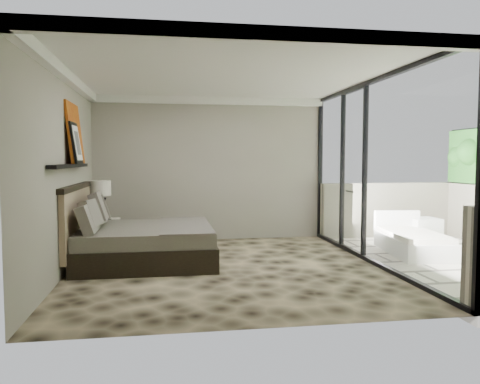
{
  "coord_description": "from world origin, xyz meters",
  "views": [
    {
      "loc": [
        -0.86,
        -6.7,
        1.59
      ],
      "look_at": [
        0.26,
        0.4,
        1.09
      ],
      "focal_mm": 35.0,
      "sensor_mm": 36.0,
      "label": 1
    }
  ],
  "objects": [
    {
      "name": "left_wall",
      "position": [
        -2.24,
        0.0,
        1.4
      ],
      "size": [
        0.02,
        5.0,
        2.8
      ],
      "primitive_type": "cube",
      "color": "gray",
      "rests_on": "floor"
    },
    {
      "name": "bed",
      "position": [
        -1.27,
        0.58,
        0.34
      ],
      "size": [
        2.09,
        2.03,
        1.16
      ],
      "color": "black",
      "rests_on": "floor"
    },
    {
      "name": "nightstand",
      "position": [
        -1.99,
        1.84,
        0.29
      ],
      "size": [
        0.69,
        0.69,
        0.58
      ],
      "primitive_type": "cube",
      "rotation": [
        0.0,
        0.0,
        -0.21
      ],
      "color": "black",
      "rests_on": "floor"
    },
    {
      "name": "ottoman",
      "position": [
        3.85,
        1.26,
        0.25
      ],
      "size": [
        0.5,
        0.5,
        0.5
      ],
      "primitive_type": "cube",
      "rotation": [
        0.0,
        0.0,
        -0.0
      ],
      "color": "silver",
      "rests_on": "terrace_slab"
    },
    {
      "name": "abstract_canvas",
      "position": [
        -2.19,
        0.57,
        1.97
      ],
      "size": [
        0.13,
        0.9,
        0.9
      ],
      "primitive_type": "cube",
      "rotation": [
        0.0,
        -0.1,
        0.0
      ],
      "color": "#C45510",
      "rests_on": "picture_ledge"
    },
    {
      "name": "ceiling",
      "position": [
        0.0,
        0.0,
        2.79
      ],
      "size": [
        4.5,
        5.0,
        0.02
      ],
      "primitive_type": "cube",
      "color": "silver",
      "rests_on": "back_wall"
    },
    {
      "name": "table_lamp",
      "position": [
        -2.02,
        1.81,
        0.96
      ],
      "size": [
        0.38,
        0.38,
        0.7
      ],
      "color": "black",
      "rests_on": "nightstand"
    },
    {
      "name": "floor",
      "position": [
        0.0,
        0.0,
        0.0
      ],
      "size": [
        5.0,
        5.0,
        0.0
      ],
      "primitive_type": "plane",
      "color": "black",
      "rests_on": "ground"
    },
    {
      "name": "terrace_slab",
      "position": [
        3.75,
        0.0,
        -0.06
      ],
      "size": [
        3.0,
        5.0,
        0.12
      ],
      "primitive_type": "cube",
      "color": "beige",
      "rests_on": "ground"
    },
    {
      "name": "framed_print",
      "position": [
        -2.14,
        0.35,
        1.82
      ],
      "size": [
        0.11,
        0.5,
        0.6
      ],
      "primitive_type": "cube",
      "rotation": [
        0.0,
        -0.14,
        0.0
      ],
      "color": "black",
      "rests_on": "picture_ledge"
    },
    {
      "name": "picture_ledge",
      "position": [
        -2.18,
        0.1,
        1.5
      ],
      "size": [
        0.12,
        2.2,
        0.05
      ],
      "primitive_type": "cube",
      "color": "black",
      "rests_on": "left_wall"
    },
    {
      "name": "glass_wall",
      "position": [
        2.25,
        0.0,
        1.4
      ],
      "size": [
        0.08,
        5.0,
        2.8
      ],
      "primitive_type": "cube",
      "color": "white",
      "rests_on": "floor"
    },
    {
      "name": "lounger",
      "position": [
        3.26,
        0.6,
        0.2
      ],
      "size": [
        1.02,
        1.74,
        0.65
      ],
      "rotation": [
        0.0,
        0.0,
        -0.12
      ],
      "color": "white",
      "rests_on": "terrace_slab"
    },
    {
      "name": "back_wall",
      "position": [
        0.0,
        2.49,
        1.4
      ],
      "size": [
        4.5,
        0.02,
        2.8
      ],
      "primitive_type": "cube",
      "color": "gray",
      "rests_on": "floor"
    }
  ]
}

